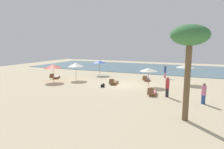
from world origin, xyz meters
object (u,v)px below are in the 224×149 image
umbrella_0 (76,65)px  umbrella_4 (149,70)px  lounger_1 (56,77)px  umbrella_3 (185,66)px  umbrella_1 (53,66)px  lounger_3 (153,93)px  person_2 (204,94)px  dog (103,85)px  lounger_2 (114,83)px  palm_0 (190,40)px  person_1 (167,87)px  person_0 (165,72)px  umbrella_2 (99,62)px  lounger_0 (147,79)px

umbrella_0 → umbrella_4: (9.66, 0.06, -0.14)m
lounger_1 → umbrella_3: bearing=12.0°
umbrella_1 → lounger_3: size_ratio=1.31×
umbrella_3 → person_2: (1.90, -7.96, -1.24)m
umbrella_1 → lounger_1: bearing=121.8°
umbrella_3 → dog: umbrella_3 is taller
umbrella_1 → lounger_2: 8.01m
palm_0 → lounger_2: bearing=135.3°
lounger_1 → umbrella_4: bearing=1.4°
umbrella_1 → dog: bearing=-2.0°
person_1 → dog: person_1 is taller
umbrella_4 → lounger_3: 4.21m
umbrella_0 → person_0: size_ratio=1.26×
umbrella_2 → person_2: bearing=-33.9°
umbrella_0 → palm_0: palm_0 is taller
umbrella_2 → person_1: (11.35, -8.67, -1.10)m
umbrella_1 → palm_0: bearing=-22.5°
person_2 → umbrella_1: bearing=171.7°
umbrella_1 → person_1: (14.16, -1.56, -1.03)m
lounger_1 → lounger_3: size_ratio=1.05×
umbrella_0 → lounger_0: bearing=20.0°
umbrella_3 → dog: bearing=-144.9°
person_1 → person_2: person_1 is taller
umbrella_2 → lounger_3: umbrella_2 is taller
umbrella_0 → lounger_1: (-3.11, -0.25, -1.83)m
lounger_1 → person_1: person_1 is taller
person_2 → dog: 10.29m
person_1 → palm_0: bearing=-70.3°
umbrella_4 → palm_0: palm_0 is taller
palm_0 → umbrella_2: bearing=133.8°
umbrella_3 → lounger_3: (-2.36, -6.82, -1.90)m
umbrella_3 → person_0: 4.17m
umbrella_1 → lounger_2: (7.64, 1.64, -1.78)m
umbrella_3 → person_0: bearing=133.1°
lounger_2 → palm_0: (8.34, -8.26, 4.80)m
lounger_1 → person_0: size_ratio=1.00×
lounger_3 → dog: (-5.77, 1.11, 0.01)m
umbrella_1 → person_0: bearing=34.0°
lounger_2 → person_1: (6.53, -3.20, 0.76)m
umbrella_0 → person_2: (15.21, -4.71, -1.17)m
dog → palm_0: bearing=-35.6°
lounger_1 → person_2: 18.87m
umbrella_1 → umbrella_2: 7.65m
umbrella_3 → umbrella_2: bearing=172.5°
umbrella_4 → dog: (-4.48, -2.52, -1.68)m
umbrella_3 → lounger_3: umbrella_3 is taller
umbrella_1 → lounger_1: umbrella_1 is taller
palm_0 → dog: palm_0 is taller
person_0 → dog: size_ratio=2.21×
person_0 → lounger_1: bearing=-154.9°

